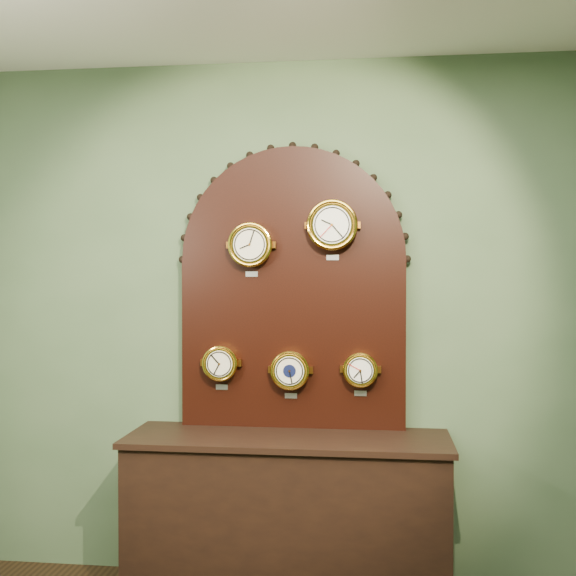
# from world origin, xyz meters

# --- Properties ---
(wall_back) EXTENTS (4.00, 0.00, 4.00)m
(wall_back) POSITION_xyz_m (0.00, 2.50, 1.40)
(wall_back) COLOR #4C6646
(wall_back) RESTS_ON ground
(shop_counter) EXTENTS (1.60, 0.50, 0.80)m
(shop_counter) POSITION_xyz_m (0.00, 2.23, 0.40)
(shop_counter) COLOR black
(shop_counter) RESTS_ON ground_plane
(display_board) EXTENTS (1.26, 0.06, 1.53)m
(display_board) POSITION_xyz_m (0.00, 2.45, 1.63)
(display_board) COLOR black
(display_board) RESTS_ON shop_counter
(roman_clock) EXTENTS (0.24, 0.08, 0.29)m
(roman_clock) POSITION_xyz_m (-0.22, 2.38, 1.81)
(roman_clock) COLOR gold
(roman_clock) RESTS_ON display_board
(arabic_clock) EXTENTS (0.27, 0.08, 0.32)m
(arabic_clock) POSITION_xyz_m (0.22, 2.38, 1.91)
(arabic_clock) COLOR gold
(arabic_clock) RESTS_ON display_board
(hygrometer) EXTENTS (0.19, 0.08, 0.24)m
(hygrometer) POSITION_xyz_m (-0.38, 2.38, 1.17)
(hygrometer) COLOR gold
(hygrometer) RESTS_ON display_board
(barometer) EXTENTS (0.21, 0.08, 0.26)m
(barometer) POSITION_xyz_m (-0.00, 2.38, 1.14)
(barometer) COLOR gold
(barometer) RESTS_ON display_board
(tide_clock) EXTENTS (0.18, 0.08, 0.23)m
(tide_clock) POSITION_xyz_m (0.36, 2.38, 1.15)
(tide_clock) COLOR gold
(tide_clock) RESTS_ON display_board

